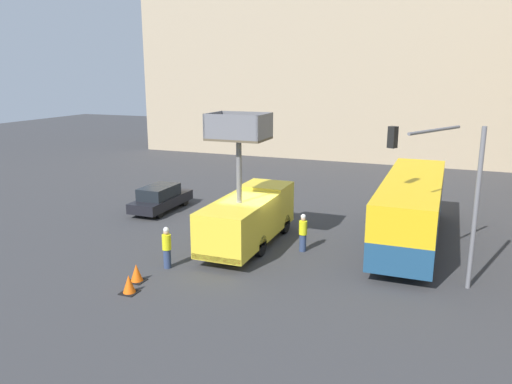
# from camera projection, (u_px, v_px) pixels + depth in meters

# --- Properties ---
(ground_plane) EXTENTS (120.00, 120.00, 0.00)m
(ground_plane) POSITION_uv_depth(u_px,v_px,m) (253.00, 247.00, 23.70)
(ground_plane) COLOR #38383A
(building_backdrop_far) EXTENTS (44.00, 10.00, 18.37)m
(building_backdrop_far) POSITION_uv_depth(u_px,v_px,m) (366.00, 61.00, 48.37)
(building_backdrop_far) COLOR tan
(building_backdrop_far) RESTS_ON ground_plane
(utility_truck) EXTENTS (2.52, 7.14, 6.39)m
(utility_truck) POSITION_uv_depth(u_px,v_px,m) (248.00, 214.00, 23.61)
(utility_truck) COLOR yellow
(utility_truck) RESTS_ON ground_plane
(city_bus) EXTENTS (2.60, 11.42, 3.20)m
(city_bus) POSITION_uv_depth(u_px,v_px,m) (412.00, 205.00, 23.96)
(city_bus) COLOR navy
(city_bus) RESTS_ON ground_plane
(traffic_light_pole) EXTENTS (3.65, 3.40, 6.23)m
(traffic_light_pole) POSITION_uv_depth(u_px,v_px,m) (444.00, 175.00, 19.25)
(traffic_light_pole) COLOR slate
(traffic_light_pole) RESTS_ON ground_plane
(road_worker_near_truck) EXTENTS (0.38, 0.38, 1.81)m
(road_worker_near_truck) POSITION_uv_depth(u_px,v_px,m) (167.00, 248.00, 21.02)
(road_worker_near_truck) COLOR navy
(road_worker_near_truck) RESTS_ON ground_plane
(road_worker_directing) EXTENTS (0.38, 0.38, 1.79)m
(road_worker_directing) POSITION_uv_depth(u_px,v_px,m) (303.00, 233.00, 23.01)
(road_worker_directing) COLOR navy
(road_worker_directing) RESTS_ON ground_plane
(traffic_cone_near_truck) EXTENTS (0.62, 0.62, 0.71)m
(traffic_cone_near_truck) POSITION_uv_depth(u_px,v_px,m) (129.00, 285.00, 18.74)
(traffic_cone_near_truck) COLOR black
(traffic_cone_near_truck) RESTS_ON ground_plane
(traffic_cone_mid_road) EXTENTS (0.63, 0.63, 0.72)m
(traffic_cone_mid_road) POSITION_uv_depth(u_px,v_px,m) (137.00, 273.00, 19.78)
(traffic_cone_mid_road) COLOR black
(traffic_cone_mid_road) RESTS_ON ground_plane
(parked_car_curbside) EXTENTS (1.76, 4.64, 1.54)m
(parked_car_curbside) POSITION_uv_depth(u_px,v_px,m) (161.00, 198.00, 29.83)
(parked_car_curbside) COLOR black
(parked_car_curbside) RESTS_ON ground_plane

